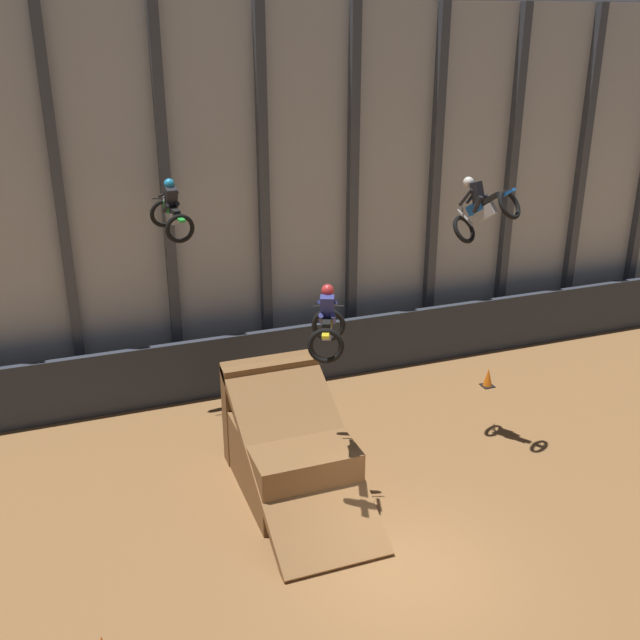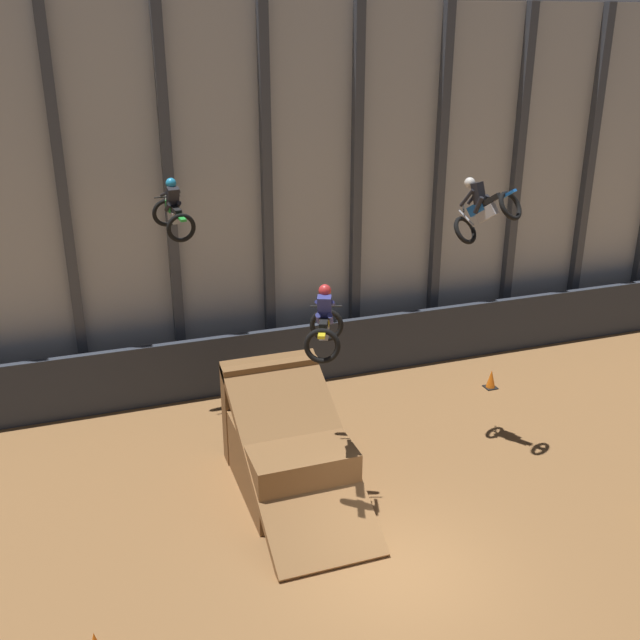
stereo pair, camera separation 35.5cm
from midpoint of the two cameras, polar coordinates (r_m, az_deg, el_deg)
name	(u,v)px [view 1 (the left image)]	position (r m, az deg, el deg)	size (l,w,h in m)	color
ground_plane	(409,570)	(15.93, 6.10, -18.41)	(60.00, 60.00, 0.00)	olive
arena_back_wall	(262,202)	(21.96, -4.88, 8.97)	(32.00, 0.40, 10.83)	#ADB2B7
lower_barrier	(277,358)	(22.41, -3.76, -2.89)	(31.36, 0.20, 1.83)	#2D333D
dirt_ramp	(288,447)	(17.89, -3.04, -9.64)	(2.38, 5.00, 2.75)	brown
rider_bike_left_air	(171,212)	(19.19, -11.79, 8.04)	(0.89, 1.80, 1.48)	black
rider_bike_center_air	(327,325)	(15.30, -0.11, -0.35)	(1.29, 1.77, 1.50)	black
rider_bike_right_air	(482,209)	(18.25, 11.72, 8.32)	(1.40, 1.81, 1.67)	black
traffic_cone_near_ramp	(488,378)	(23.11, 12.25, -4.32)	(0.36, 0.36, 0.58)	black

